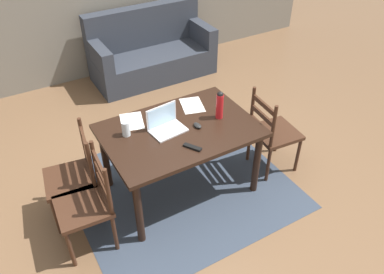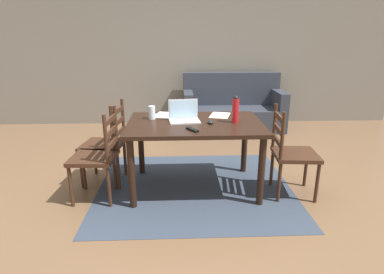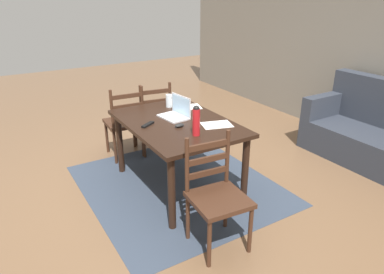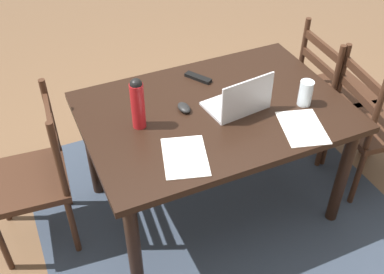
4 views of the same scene
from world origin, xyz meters
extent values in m
plane|color=brown|center=(0.00, 0.00, 0.00)|extent=(14.00, 14.00, 0.00)
cube|color=#333D4C|center=(0.00, 0.00, 0.00)|extent=(2.15, 1.93, 0.01)
cube|color=black|center=(0.00, 0.00, 0.74)|extent=(1.43, 0.99, 0.04)
cylinder|color=black|center=(-0.64, -0.41, 0.36)|extent=(0.07, 0.07, 0.72)
cylinder|color=black|center=(0.64, -0.41, 0.36)|extent=(0.07, 0.07, 0.72)
cylinder|color=black|center=(-0.64, 0.41, 0.36)|extent=(0.07, 0.07, 0.72)
cylinder|color=black|center=(0.64, 0.41, 0.36)|extent=(0.07, 0.07, 0.72)
cube|color=#3D2316|center=(-1.05, 0.20, 0.45)|extent=(0.50, 0.50, 0.04)
cylinder|color=#3D2316|center=(-1.26, 0.04, 0.21)|extent=(0.04, 0.04, 0.43)
cylinder|color=#3D2316|center=(-1.21, 0.41, 0.21)|extent=(0.04, 0.04, 0.43)
cylinder|color=#3D2316|center=(-0.89, -0.02, 0.21)|extent=(0.04, 0.04, 0.43)
cylinder|color=#3D2316|center=(-0.83, 0.36, 0.21)|extent=(0.04, 0.04, 0.43)
cylinder|color=#3D2316|center=(-0.88, -0.02, 0.70)|extent=(0.04, 0.04, 0.50)
cylinder|color=#3D2316|center=(-0.82, 0.36, 0.70)|extent=(0.04, 0.04, 0.50)
cube|color=#3D2316|center=(-0.85, 0.17, 0.60)|extent=(0.07, 0.36, 0.05)
cube|color=#3D2316|center=(-0.85, 0.17, 0.72)|extent=(0.07, 0.36, 0.05)
cube|color=#3D2316|center=(-0.85, 0.17, 0.85)|extent=(0.07, 0.36, 0.05)
cube|color=#3D2316|center=(-1.05, -0.20, 0.45)|extent=(0.47, 0.47, 0.04)
cylinder|color=#3D2316|center=(-1.25, -0.38, 0.21)|extent=(0.04, 0.04, 0.43)
cylinder|color=#3D2316|center=(-1.22, 0.00, 0.21)|extent=(0.04, 0.04, 0.43)
cylinder|color=#3D2316|center=(-0.87, -0.40, 0.21)|extent=(0.04, 0.04, 0.43)
cylinder|color=#3D2316|center=(-0.85, -0.02, 0.21)|extent=(0.04, 0.04, 0.43)
cylinder|color=#3D2316|center=(-0.86, -0.40, 0.70)|extent=(0.04, 0.04, 0.50)
cylinder|color=#3D2316|center=(-0.84, -0.02, 0.70)|extent=(0.04, 0.04, 0.50)
cube|color=#3D2316|center=(-0.85, -0.21, 0.60)|extent=(0.05, 0.36, 0.05)
cube|color=#3D2316|center=(-0.85, -0.21, 0.72)|extent=(0.05, 0.36, 0.05)
cube|color=#3D2316|center=(-0.85, -0.21, 0.85)|extent=(0.05, 0.36, 0.05)
cube|color=#3D2316|center=(1.05, -0.20, 0.45)|extent=(0.48, 0.48, 0.04)
cylinder|color=#3D2316|center=(1.25, -0.02, 0.21)|extent=(0.04, 0.04, 0.43)
cylinder|color=#3D2316|center=(1.22, -0.40, 0.21)|extent=(0.04, 0.04, 0.43)
cylinder|color=#3D2316|center=(0.87, 0.01, 0.21)|extent=(0.04, 0.04, 0.43)
cylinder|color=#3D2316|center=(0.84, -0.37, 0.21)|extent=(0.04, 0.04, 0.43)
cylinder|color=#3D2316|center=(0.86, 0.01, 0.70)|extent=(0.04, 0.04, 0.50)
cylinder|color=#3D2316|center=(0.83, -0.37, 0.70)|extent=(0.04, 0.04, 0.50)
cube|color=#3D2316|center=(0.85, -0.18, 0.60)|extent=(0.06, 0.36, 0.05)
cube|color=#3D2316|center=(0.85, -0.18, 0.72)|extent=(0.06, 0.36, 0.05)
cube|color=#3D2316|center=(0.85, -0.18, 0.85)|extent=(0.06, 0.36, 0.05)
cube|color=#2D333D|center=(0.82, 2.35, 0.20)|extent=(1.80, 0.80, 0.40)
cube|color=#2D333D|center=(0.82, 2.65, 0.70)|extent=(1.80, 0.20, 0.60)
cube|color=#2D333D|center=(1.64, 2.35, 0.55)|extent=(0.16, 0.80, 0.30)
cube|color=#2D333D|center=(0.00, 2.35, 0.55)|extent=(0.16, 0.80, 0.30)
cube|color=silver|center=(-0.11, 0.02, 0.77)|extent=(0.34, 0.26, 0.02)
cube|color=silver|center=(-0.12, 0.12, 0.88)|extent=(0.32, 0.05, 0.21)
cube|color=#A5CCEA|center=(-0.12, 0.12, 0.88)|extent=(0.29, 0.04, 0.19)
cylinder|color=red|center=(0.42, -0.03, 0.89)|extent=(0.07, 0.07, 0.26)
sphere|color=black|center=(0.42, -0.03, 1.02)|extent=(0.06, 0.06, 0.06)
cylinder|color=silver|center=(-0.47, 0.16, 0.83)|extent=(0.08, 0.08, 0.15)
ellipsoid|color=black|center=(0.16, -0.06, 0.78)|extent=(0.06, 0.10, 0.03)
cube|color=black|center=(-0.04, -0.31, 0.77)|extent=(0.13, 0.17, 0.02)
cube|color=white|center=(0.30, 0.29, 0.76)|extent=(0.28, 0.34, 0.00)
cube|color=white|center=(-0.34, 0.33, 0.76)|extent=(0.28, 0.34, 0.00)
camera|label=1|loc=(-1.38, -2.60, 2.91)|focal=36.33mm
camera|label=2|loc=(-0.17, -3.25, 1.63)|focal=29.57mm
camera|label=3|loc=(3.01, -1.65, 2.02)|focal=33.06mm
camera|label=4|loc=(0.95, 1.81, 2.27)|focal=43.37mm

